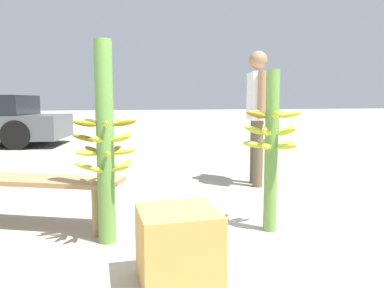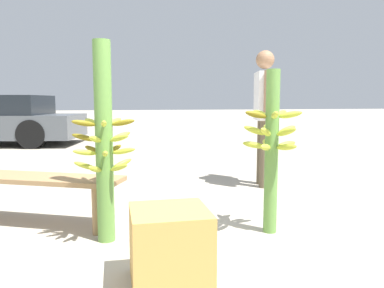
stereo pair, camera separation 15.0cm
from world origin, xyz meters
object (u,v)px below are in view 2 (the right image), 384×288
at_px(market_bench, 34,183).
at_px(vendor_person, 264,107).
at_px(banana_stalk_center, 272,146).
at_px(banana_stalk_left, 104,143).
at_px(produce_crate, 170,247).

bearing_deg(market_bench, vendor_person, 45.36).
distance_m(banana_stalk_center, market_bench, 2.04).
height_order(banana_stalk_left, produce_crate, banana_stalk_left).
bearing_deg(banana_stalk_center, banana_stalk_left, 176.50).
xyz_separation_m(banana_stalk_left, banana_stalk_center, (1.31, -0.08, -0.04)).
distance_m(market_bench, produce_crate, 1.64).
bearing_deg(banana_stalk_left, banana_stalk_center, -3.50).
xyz_separation_m(banana_stalk_center, produce_crate, (-0.93, -0.69, -0.49)).
relative_size(vendor_person, produce_crate, 3.75).
bearing_deg(vendor_person, market_bench, -55.68).
xyz_separation_m(vendor_person, market_bench, (-2.51, -0.98, -0.63)).
bearing_deg(banana_stalk_left, vendor_person, 38.35).
bearing_deg(banana_stalk_left, market_bench, 139.33).
distance_m(banana_stalk_center, vendor_person, 1.71).
bearing_deg(produce_crate, market_bench, 127.27).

